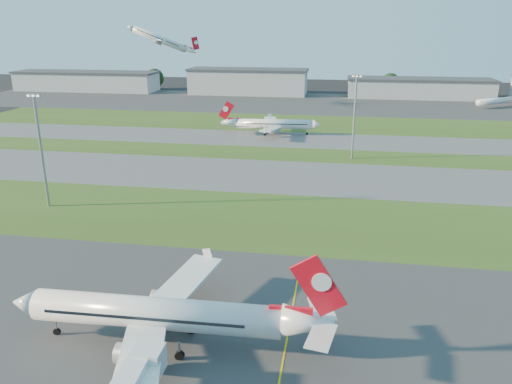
% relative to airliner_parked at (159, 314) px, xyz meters
% --- Properties ---
extents(ground, '(700.00, 700.00, 0.00)m').
position_rel_airliner_parked_xyz_m(ground, '(11.31, -5.86, -4.44)').
color(ground, black).
rests_on(ground, ground).
extents(apron_near, '(300.00, 70.00, 0.01)m').
position_rel_airliner_parked_xyz_m(apron_near, '(11.31, -5.86, -4.44)').
color(apron_near, '#333335').
rests_on(apron_near, ground).
extents(grass_strip_a, '(300.00, 34.00, 0.01)m').
position_rel_airliner_parked_xyz_m(grass_strip_a, '(11.31, 46.14, -4.44)').
color(grass_strip_a, '#344C19').
rests_on(grass_strip_a, ground).
extents(taxiway_a, '(300.00, 32.00, 0.01)m').
position_rel_airliner_parked_xyz_m(taxiway_a, '(11.31, 79.14, -4.44)').
color(taxiway_a, '#515154').
rests_on(taxiway_a, ground).
extents(grass_strip_b, '(300.00, 18.00, 0.01)m').
position_rel_airliner_parked_xyz_m(grass_strip_b, '(11.31, 104.14, -4.44)').
color(grass_strip_b, '#344C19').
rests_on(grass_strip_b, ground).
extents(taxiway_b, '(300.00, 26.00, 0.01)m').
position_rel_airliner_parked_xyz_m(taxiway_b, '(11.31, 126.14, -4.44)').
color(taxiway_b, '#515154').
rests_on(taxiway_b, ground).
extents(grass_strip_c, '(300.00, 40.00, 0.01)m').
position_rel_airliner_parked_xyz_m(grass_strip_c, '(11.31, 159.14, -4.44)').
color(grass_strip_c, '#344C19').
rests_on(grass_strip_c, ground).
extents(apron_far, '(400.00, 80.00, 0.01)m').
position_rel_airliner_parked_xyz_m(apron_far, '(11.31, 219.14, -4.44)').
color(apron_far, '#333335').
rests_on(apron_far, ground).
extents(airliner_parked, '(40.56, 34.41, 12.66)m').
position_rel_airliner_parked_xyz_m(airliner_parked, '(0.00, 0.00, 0.00)').
color(airliner_parked, silver).
rests_on(airliner_parked, ground).
extents(airliner_taxiing, '(36.01, 30.46, 11.24)m').
position_rel_airliner_parked_xyz_m(airliner_taxiing, '(-2.91, 134.16, -0.50)').
color(airliner_taxiing, silver).
rests_on(airliner_taxiing, ground).
extents(airliner_departing, '(32.30, 27.30, 10.50)m').
position_rel_airliner_parked_xyz_m(airliner_departing, '(-68.39, 195.63, 28.72)').
color(airliner_departing, silver).
extents(mini_jet_near, '(24.20, 18.15, 9.48)m').
position_rel_airliner_parked_xyz_m(mini_jet_near, '(100.57, 219.40, -1.16)').
color(mini_jet_near, silver).
rests_on(mini_jet_near, ground).
extents(light_mast_west, '(3.20, 0.70, 25.80)m').
position_rel_airliner_parked_xyz_m(light_mast_west, '(-43.69, 46.14, 10.37)').
color(light_mast_west, gray).
rests_on(light_mast_west, ground).
extents(light_mast_centre, '(3.20, 0.70, 25.80)m').
position_rel_airliner_parked_xyz_m(light_mast_centre, '(26.31, 102.14, 10.37)').
color(light_mast_centre, gray).
rests_on(light_mast_centre, ground).
extents(hangar_far_west, '(91.80, 23.00, 12.20)m').
position_rel_airliner_parked_xyz_m(hangar_far_west, '(-138.69, 249.14, 1.69)').
color(hangar_far_west, '#9DA1A5').
rests_on(hangar_far_west, ground).
extents(hangar_west, '(71.40, 23.00, 15.20)m').
position_rel_airliner_parked_xyz_m(hangar_west, '(-33.69, 249.14, 3.19)').
color(hangar_west, '#9DA1A5').
rests_on(hangar_west, ground).
extents(hangar_east, '(81.60, 23.00, 11.20)m').
position_rel_airliner_parked_xyz_m(hangar_east, '(66.31, 249.14, 1.19)').
color(hangar_east, '#9DA1A5').
rests_on(hangar_east, ground).
extents(tree_far_west, '(11.00, 11.00, 12.00)m').
position_rel_airliner_parked_xyz_m(tree_far_west, '(-178.69, 262.14, 2.04)').
color(tree_far_west, black).
rests_on(tree_far_west, ground).
extents(tree_west, '(12.10, 12.10, 13.20)m').
position_rel_airliner_parked_xyz_m(tree_west, '(-98.69, 264.14, 2.69)').
color(tree_west, black).
rests_on(tree_west, ground).
extents(tree_mid_west, '(9.90, 9.90, 10.80)m').
position_rel_airliner_parked_xyz_m(tree_mid_west, '(-8.69, 260.14, 1.39)').
color(tree_mid_west, black).
rests_on(tree_mid_west, ground).
extents(tree_mid_east, '(11.55, 11.55, 12.60)m').
position_rel_airliner_parked_xyz_m(tree_mid_east, '(51.31, 263.14, 2.37)').
color(tree_mid_east, black).
rests_on(tree_mid_east, ground).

